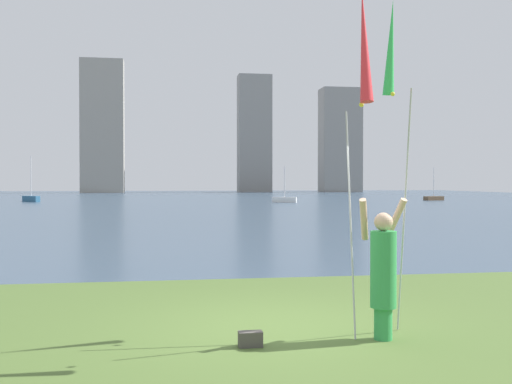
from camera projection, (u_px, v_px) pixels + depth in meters
ground at (180, 203)px, 58.73m from camera, size 120.00×138.00×0.12m
person at (383, 270)px, 7.68m from camera, size 0.67×0.49×1.82m
kite_flag_left at (364, 53)px, 7.29m from camera, size 0.16×0.92×4.41m
kite_flag_right at (391, 56)px, 8.36m from camera, size 0.16×0.90×4.54m
bag at (250, 339)px, 7.35m from camera, size 0.29×0.16×0.19m
sailboat_0 at (434, 198)px, 63.91m from camera, size 2.23×1.27×3.48m
sailboat_1 at (31, 198)px, 59.29m from camera, size 1.99×2.00×4.50m
sailboat_4 at (285, 199)px, 57.20m from camera, size 2.35×1.34×3.43m
skyline_tower_1 at (102, 126)px, 104.85m from camera, size 7.39×3.30×23.28m
skyline_tower_2 at (254, 134)px, 112.90m from camera, size 6.24×3.67×21.96m
skyline_tower_3 at (340, 140)px, 112.58m from camera, size 7.37×4.74×19.39m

